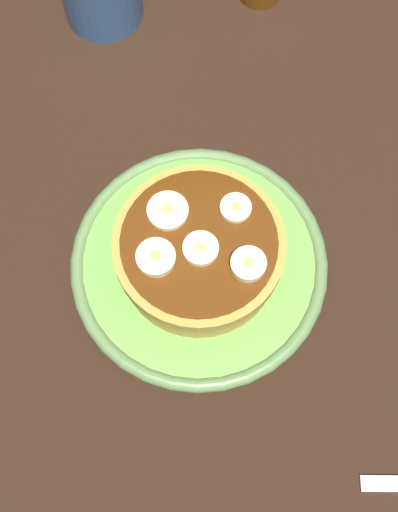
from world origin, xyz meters
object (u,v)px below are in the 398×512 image
at_px(plate, 199,264).
at_px(pancake_stack, 203,254).
at_px(banana_slice_4, 236,208).
at_px(banana_slice_2, 156,258).
at_px(banana_slice_1, 248,264).
at_px(banana_slice_3, 168,211).
at_px(banana_slice_0, 201,249).

height_order(plate, pancake_stack, pancake_stack).
distance_m(pancake_stack, banana_slice_4, 0.05).
relative_size(plate, banana_slice_4, 8.65).
xyz_separation_m(banana_slice_2, banana_slice_4, (0.03, -0.07, -0.00)).
bearing_deg(banana_slice_2, pancake_stack, -80.64).
distance_m(banana_slice_1, banana_slice_3, 0.08).
distance_m(pancake_stack, banana_slice_0, 0.03).
bearing_deg(banana_slice_1, banana_slice_4, -0.08).
xyz_separation_m(banana_slice_1, banana_slice_2, (0.02, 0.07, -0.00)).
height_order(pancake_stack, banana_slice_2, banana_slice_2).
bearing_deg(banana_slice_0, banana_slice_2, 92.14).
height_order(banana_slice_3, banana_slice_4, same).
distance_m(banana_slice_0, banana_slice_4, 0.05).
bearing_deg(banana_slice_0, banana_slice_1, -120.49).
bearing_deg(banana_slice_2, banana_slice_4, -66.03).
relative_size(banana_slice_2, banana_slice_4, 1.22).
xyz_separation_m(plate, banana_slice_1, (-0.03, -0.03, 0.06)).
relative_size(pancake_stack, banana_slice_2, 4.51).
bearing_deg(plate, banana_slice_4, -56.45).
height_order(plate, banana_slice_4, banana_slice_4).
distance_m(plate, banana_slice_0, 0.06).
relative_size(pancake_stack, banana_slice_1, 5.00).
bearing_deg(banana_slice_4, plate, 123.55).
bearing_deg(banana_slice_3, banana_slice_0, -150.66).
xyz_separation_m(banana_slice_3, banana_slice_4, (-0.01, -0.06, -0.00)).
xyz_separation_m(pancake_stack, banana_slice_3, (0.03, 0.02, 0.03)).
distance_m(plate, banana_slice_3, 0.07).
xyz_separation_m(banana_slice_1, banana_slice_4, (0.05, -0.00, -0.00)).
bearing_deg(plate, banana_slice_3, 34.11).
bearing_deg(pancake_stack, plate, 58.32).
bearing_deg(banana_slice_2, banana_slice_0, -87.86).
bearing_deg(plate, pancake_stack, -121.68).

